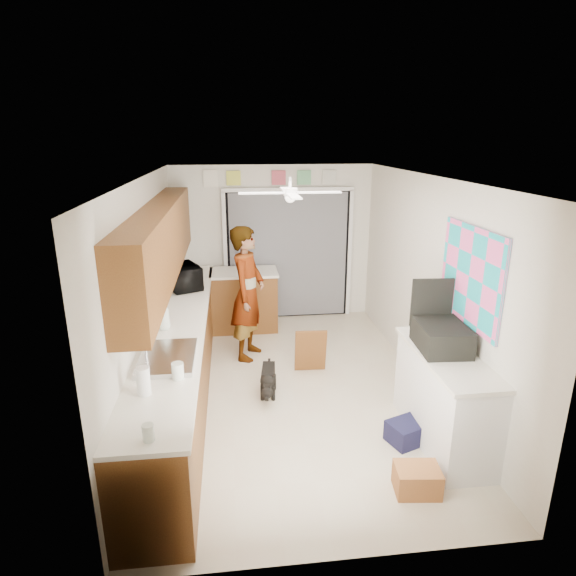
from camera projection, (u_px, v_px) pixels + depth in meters
name	position (u px, v px, depth m)	size (l,w,h in m)	color
floor	(292.00, 388.00, 5.83)	(5.00, 5.00, 0.00)	beige
ceiling	(292.00, 178.00, 5.07)	(5.00, 5.00, 0.00)	white
wall_back	(273.00, 244.00, 7.82)	(3.20, 3.20, 0.00)	beige
wall_front	(341.00, 408.00, 3.08)	(3.20, 3.20, 0.00)	beige
wall_left	(148.00, 295.00, 5.27)	(5.00, 5.00, 0.00)	beige
wall_right	(427.00, 285.00, 5.63)	(5.00, 5.00, 0.00)	beige
left_base_cabinets	(180.00, 360.00, 5.55)	(0.60, 4.80, 0.90)	brown
left_countertop	(178.00, 322.00, 5.41)	(0.62, 4.80, 0.04)	white
upper_cabinets	(161.00, 242.00, 5.31)	(0.32, 4.00, 0.80)	brown
sink_basin	(168.00, 358.00, 4.45)	(0.50, 0.76, 0.06)	silver
faucet	(146.00, 350.00, 4.40)	(0.03, 0.03, 0.22)	silver
peninsula_base	(244.00, 301.00, 7.53)	(1.00, 0.60, 0.90)	brown
peninsula_top	(243.00, 272.00, 7.39)	(1.04, 0.64, 0.04)	white
back_opening_recess	(288.00, 256.00, 7.88)	(2.00, 0.06, 2.10)	black
curtain_panel	(289.00, 256.00, 7.84)	(1.90, 0.03, 2.05)	gray
door_trim_left	(226.00, 258.00, 7.74)	(0.06, 0.04, 2.10)	white
door_trim_right	(349.00, 254.00, 7.96)	(0.06, 0.04, 2.10)	white
door_trim_head	(288.00, 190.00, 7.53)	(2.10, 0.04, 0.06)	white
header_frame_0	(234.00, 178.00, 7.41)	(0.22, 0.02, 0.22)	#CDD446
header_frame_2	(279.00, 178.00, 7.49)	(0.22, 0.02, 0.22)	#B94556
header_frame_3	(304.00, 177.00, 7.53)	(0.22, 0.02, 0.22)	#63AE79
header_frame_4	(329.00, 177.00, 7.58)	(0.22, 0.02, 0.22)	beige
route66_sign	(211.00, 178.00, 7.37)	(0.22, 0.02, 0.26)	silver
right_counter_base	(444.00, 400.00, 4.71)	(0.50, 1.40, 0.90)	white
right_counter_top	(448.00, 356.00, 4.57)	(0.54, 1.44, 0.04)	white
abstract_painting	(470.00, 276.00, 4.56)	(0.03, 1.15, 0.95)	#FE5DAB
ceiling_fan	(290.00, 193.00, 5.32)	(1.14, 1.14, 0.24)	white
microwave	(183.00, 277.00, 6.51)	(0.58, 0.39, 0.32)	black
soap_bottle	(164.00, 314.00, 5.11)	(0.13, 0.13, 0.34)	silver
jar_a	(178.00, 371.00, 4.08)	(0.10, 0.10, 0.14)	silver
jar_b	(148.00, 433.00, 3.25)	(0.08, 0.08, 0.12)	silver
paper_towel_roll	(143.00, 381.00, 3.82)	(0.11, 0.11, 0.23)	white
suitcase	(441.00, 337.00, 4.65)	(0.44, 0.59, 0.25)	black
suitcase_rim	(440.00, 347.00, 4.68)	(0.44, 0.58, 0.02)	yellow
suitcase_lid	(432.00, 303.00, 4.84)	(0.42, 0.03, 0.50)	black
cardboard_box	(417.00, 480.00, 4.10)	(0.38, 0.28, 0.23)	#985630
navy_crate	(407.00, 432.00, 4.78)	(0.35, 0.29, 0.21)	black
cabinet_door_panel	(311.00, 351.00, 6.14)	(0.40, 0.03, 0.60)	brown
man	(248.00, 293.00, 6.43)	(0.66, 0.44, 1.82)	white
dog	(268.00, 380.00, 5.63)	(0.21, 0.50, 0.39)	black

